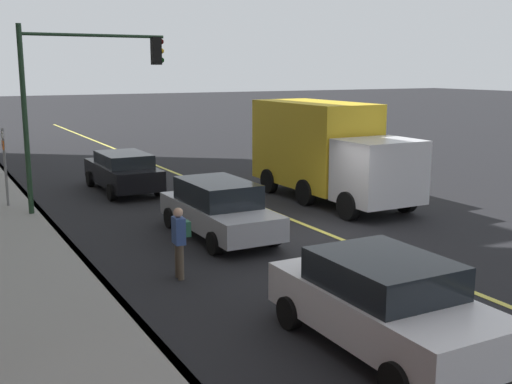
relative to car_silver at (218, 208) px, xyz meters
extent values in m
plane|color=black|center=(-0.94, -2.81, -0.81)|extent=(200.00, 200.00, 0.00)
cube|color=gray|center=(-0.94, 5.73, -0.73)|extent=(80.00, 3.75, 0.15)
cube|color=slate|center=(-0.94, 3.94, -0.73)|extent=(80.00, 0.16, 0.15)
cube|color=#D8CC4C|center=(-0.94, -2.81, -0.80)|extent=(80.00, 0.16, 0.01)
cube|color=#A8AAB2|center=(-0.03, 0.00, -0.19)|extent=(4.70, 1.75, 0.63)
cube|color=black|center=(0.07, 0.00, 0.44)|extent=(2.56, 1.61, 0.64)
cylinder|color=black|center=(1.52, 0.85, -0.51)|extent=(0.60, 0.22, 0.60)
cylinder|color=black|center=(1.52, -0.85, -0.51)|extent=(0.60, 0.22, 0.60)
cylinder|color=black|center=(-1.58, 0.85, -0.51)|extent=(0.60, 0.22, 0.60)
cylinder|color=black|center=(-1.58, -0.85, -0.51)|extent=(0.60, 0.22, 0.60)
cube|color=black|center=(7.73, 0.45, -0.14)|extent=(4.75, 1.78, 0.73)
cube|color=black|center=(7.51, 0.45, 0.46)|extent=(2.53, 1.64, 0.46)
cylinder|color=black|center=(9.30, 1.32, -0.51)|extent=(0.60, 0.22, 0.60)
cylinder|color=black|center=(9.30, -0.42, -0.51)|extent=(0.60, 0.22, 0.60)
cylinder|color=black|center=(6.17, 1.32, -0.51)|extent=(0.60, 0.22, 0.60)
cylinder|color=black|center=(6.17, -0.42, -0.51)|extent=(0.60, 0.22, 0.60)
cube|color=silver|center=(-7.83, 0.61, -0.14)|extent=(4.39, 1.91, 0.74)
cube|color=black|center=(-7.79, 0.61, 0.50)|extent=(2.26, 1.76, 0.55)
cylinder|color=black|center=(-6.38, 1.55, -0.51)|extent=(0.60, 0.22, 0.60)
cylinder|color=black|center=(-6.38, -0.32, -0.51)|extent=(0.60, 0.22, 0.60)
cylinder|color=black|center=(-9.28, 1.55, -0.51)|extent=(0.60, 0.22, 0.60)
cylinder|color=black|center=(-9.28, -0.32, -0.51)|extent=(0.60, 0.22, 0.60)
cube|color=silver|center=(-0.17, -5.47, 0.64)|extent=(2.03, 2.40, 1.99)
cube|color=gold|center=(3.54, -5.47, 1.13)|extent=(5.08, 2.40, 2.98)
cylinder|color=black|center=(-0.17, -6.62, -0.36)|extent=(0.90, 0.28, 0.90)
cylinder|color=black|center=(-0.17, -4.32, -0.36)|extent=(0.90, 0.28, 0.90)
cylinder|color=black|center=(4.81, -6.62, -0.36)|extent=(0.90, 0.28, 0.90)
cylinder|color=black|center=(4.81, -4.32, -0.36)|extent=(0.90, 0.28, 0.90)
cylinder|color=black|center=(2.27, -6.62, -0.36)|extent=(0.90, 0.28, 0.90)
cylinder|color=black|center=(2.27, -4.32, -0.36)|extent=(0.90, 0.28, 0.90)
cylinder|color=brown|center=(-2.96, 2.29, -0.41)|extent=(0.15, 0.15, 0.80)
cylinder|color=brown|center=(-2.75, 2.27, -0.41)|extent=(0.15, 0.15, 0.80)
cube|color=#334C8C|center=(-2.86, 2.28, 0.29)|extent=(0.40, 0.25, 0.60)
sphere|color=tan|center=(-2.86, 2.28, 0.70)|extent=(0.22, 0.22, 0.22)
cube|color=#26593F|center=(-2.87, 2.11, 0.32)|extent=(0.27, 0.18, 0.34)
cylinder|color=#1E3823|center=(4.75, 4.26, 2.16)|extent=(0.16, 0.16, 5.93)
cylinder|color=#1E3823|center=(4.75, 2.01, 4.82)|extent=(0.10, 4.50, 0.10)
cube|color=black|center=(4.75, 0.01, 4.37)|extent=(0.28, 0.30, 0.90)
sphere|color=#360605|center=(4.75, -0.17, 4.67)|extent=(0.18, 0.18, 0.18)
sphere|color=gold|center=(4.75, -0.17, 4.37)|extent=(0.18, 0.18, 0.18)
sphere|color=black|center=(4.75, -0.17, 4.07)|extent=(0.18, 0.18, 0.18)
cylinder|color=slate|center=(6.31, 4.76, 0.55)|extent=(0.08, 0.08, 2.71)
cube|color=white|center=(6.31, 4.78, 1.71)|extent=(0.60, 0.02, 0.20)
cube|color=#DB5919|center=(6.31, 4.78, 1.36)|extent=(0.44, 0.02, 0.28)
camera|label=1|loc=(-15.49, 7.11, 3.80)|focal=44.08mm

